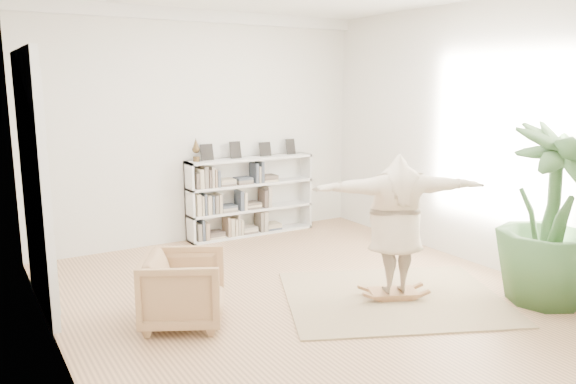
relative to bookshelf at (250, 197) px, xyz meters
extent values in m
plane|color=#8D6749|center=(-0.74, -2.82, -0.64)|extent=(6.00, 6.00, 0.00)
plane|color=silver|center=(-0.74, 0.18, 1.16)|extent=(5.50, 0.00, 5.50)
plane|color=silver|center=(-0.74, -5.82, 1.16)|extent=(5.50, 0.00, 5.50)
plane|color=silver|center=(-3.49, -2.82, 1.16)|extent=(0.00, 6.00, 6.00)
plane|color=silver|center=(2.01, -2.82, 1.16)|extent=(0.00, 6.00, 6.00)
cube|color=white|center=(-0.74, 0.12, 2.87)|extent=(5.50, 0.12, 0.18)
cube|color=white|center=(-3.45, -1.52, 0.76)|extent=(0.08, 1.78, 2.92)
cube|color=silver|center=(-3.43, -1.92, 0.76)|extent=(0.06, 0.78, 2.80)
cube|color=silver|center=(-3.43, -1.12, 0.76)|extent=(0.06, 0.78, 2.80)
cube|color=silver|center=(-1.07, -0.01, 0.01)|extent=(0.04, 0.35, 1.30)
cube|color=silver|center=(1.09, -0.01, 0.01)|extent=(0.04, 0.35, 1.30)
cube|color=silver|center=(0.01, 0.14, 0.01)|extent=(2.20, 0.04, 1.30)
cube|color=silver|center=(0.01, -0.01, -0.62)|extent=(2.20, 0.35, 0.04)
cube|color=silver|center=(0.01, -0.01, -0.21)|extent=(2.20, 0.35, 0.04)
cube|color=silver|center=(0.01, -0.01, 0.22)|extent=(2.20, 0.35, 0.04)
cube|color=silver|center=(0.01, -0.01, 0.64)|extent=(2.20, 0.35, 0.04)
cube|color=black|center=(-0.74, 0.04, 0.78)|extent=(0.18, 0.07, 0.24)
cube|color=black|center=(-0.24, 0.04, 0.78)|extent=(0.18, 0.07, 0.24)
cube|color=black|center=(0.31, 0.04, 0.78)|extent=(0.18, 0.07, 0.24)
cube|color=black|center=(0.81, 0.04, 0.78)|extent=(0.18, 0.07, 0.24)
imported|color=tan|center=(-2.25, -2.84, -0.25)|extent=(1.12, 1.11, 0.76)
cube|color=tan|center=(0.11, -3.45, -0.63)|extent=(3.10, 2.85, 0.02)
cube|color=brown|center=(0.11, -3.45, -0.56)|extent=(0.64, 0.53, 0.03)
cube|color=brown|center=(0.11, -3.45, -0.59)|extent=(0.36, 0.20, 0.04)
cube|color=brown|center=(0.11, -3.45, -0.59)|extent=(0.36, 0.20, 0.04)
cube|color=brown|center=(0.11, -3.45, -0.56)|extent=(0.22, 0.14, 0.11)
cube|color=brown|center=(0.11, -3.45, -0.56)|extent=(0.22, 0.14, 0.11)
imported|color=beige|center=(0.11, -3.45, 0.31)|extent=(2.04, 1.31, 1.62)
imported|color=#35592C|center=(1.56, -4.41, 0.40)|extent=(1.16, 1.16, 2.06)
camera|label=1|loc=(-4.19, -8.17, 1.86)|focal=35.00mm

